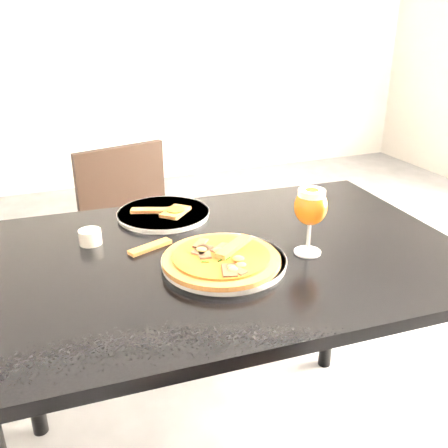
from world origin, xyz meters
name	(u,v)px	position (x,y,z in m)	size (l,w,h in m)	color
dining_table	(225,283)	(-0.34, 0.09, 0.66)	(1.24, 0.86, 0.75)	black
chair_far	(139,246)	(-0.42, 0.81, 0.46)	(0.47, 0.47, 0.83)	black
plate_main	(224,261)	(-0.37, 0.02, 0.76)	(0.30, 0.30, 0.02)	white
pizza	(222,258)	(-0.38, 0.01, 0.78)	(0.28, 0.28, 0.03)	brown
plate_second	(163,214)	(-0.42, 0.37, 0.76)	(0.27, 0.27, 0.01)	white
crust_scraps	(167,211)	(-0.41, 0.36, 0.77)	(0.18, 0.12, 0.01)	brown
loose_crust	(150,247)	(-0.51, 0.17, 0.75)	(0.12, 0.03, 0.01)	brown
sauce_cup	(90,236)	(-0.65, 0.26, 0.77)	(0.06, 0.06, 0.04)	silver
beer_glass	(311,207)	(-0.15, 0.00, 0.87)	(0.08, 0.08, 0.17)	#BABDC4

